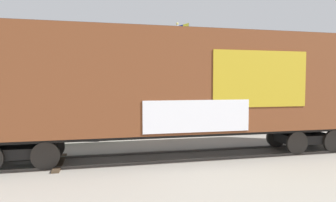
# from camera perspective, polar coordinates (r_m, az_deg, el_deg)

# --- Properties ---
(ground_plane) EXTENTS (260.00, 260.00, 0.00)m
(ground_plane) POSITION_cam_1_polar(r_m,az_deg,el_deg) (11.56, -4.29, -10.84)
(ground_plane) COLOR gray
(track) EXTENTS (60.01, 4.52, 0.08)m
(track) POSITION_cam_1_polar(r_m,az_deg,el_deg) (11.77, -0.04, -10.38)
(track) COLOR #4C4742
(track) RESTS_ON ground_plane
(freight_car) EXTENTS (16.57, 3.50, 4.96)m
(freight_car) POSITION_cam_1_polar(r_m,az_deg,el_deg) (11.53, 1.99, 3.31)
(freight_car) COLOR brown
(freight_car) RESTS_ON ground_plane
(flagpole) EXTENTS (0.54, 1.44, 7.34)m
(flagpole) POSITION_cam_1_polar(r_m,az_deg,el_deg) (22.48, 2.18, 8.19)
(flagpole) COLOR silver
(flagpole) RESTS_ON ground_plane
(hillside) EXTENTS (149.81, 33.19, 14.75)m
(hillside) POSITION_cam_1_polar(r_m,az_deg,el_deg) (82.34, -14.12, 5.05)
(hillside) COLOR gray
(hillside) RESTS_ON ground_plane
(parked_car_green) EXTENTS (4.73, 2.43, 1.68)m
(parked_car_green) POSITION_cam_1_polar(r_m,az_deg,el_deg) (16.20, -18.53, -3.88)
(parked_car_green) COLOR #1E5933
(parked_car_green) RESTS_ON ground_plane
(parked_car_tan) EXTENTS (4.66, 1.93, 1.69)m
(parked_car_tan) POSITION_cam_1_polar(r_m,az_deg,el_deg) (16.77, -3.07, -3.47)
(parked_car_tan) COLOR #9E8966
(parked_car_tan) RESTS_ON ground_plane
(parked_car_black) EXTENTS (4.44, 2.17, 1.68)m
(parked_car_black) POSITION_cam_1_polar(r_m,az_deg,el_deg) (18.26, 13.64, -3.01)
(parked_car_black) COLOR black
(parked_car_black) RESTS_ON ground_plane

